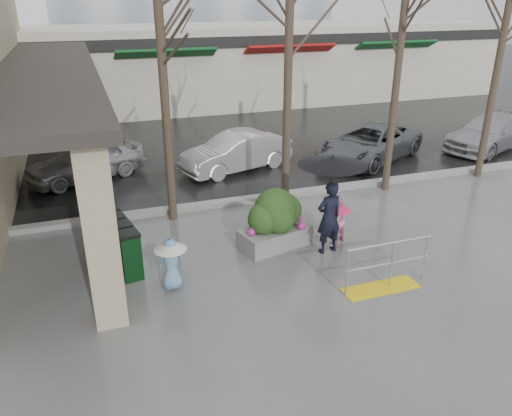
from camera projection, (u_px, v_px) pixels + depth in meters
ground at (297, 271)px, 10.71m from camera, size 120.00×120.00×0.00m
street_asphalt at (148, 93)px, 29.76m from camera, size 120.00×36.00×0.01m
curb at (240, 201)px, 14.14m from camera, size 120.00×0.30×0.15m
canopy_slab at (43, 62)px, 14.74m from camera, size 2.80×18.00×0.25m
pillar_front at (101, 234)px, 8.39m from camera, size 0.55×0.55×3.50m
pillar_back at (86, 138)px, 14.02m from camera, size 0.55×0.55×3.50m
storefront_row at (195, 66)px, 26.09m from camera, size 34.00×6.74×4.00m
handrail at (385, 272)px, 9.94m from camera, size 1.90×0.50×1.03m
tree_west at (159, 13)px, 11.21m from camera, size 3.20×3.20×6.80m
tree_midwest at (290, 4)px, 12.13m from camera, size 3.20×3.20×7.00m
tree_mideast at (403, 19)px, 13.29m from camera, size 3.20×3.20×6.50m
woman at (331, 190)px, 10.94m from camera, size 1.52×1.52×2.32m
child_pink at (336, 217)px, 11.72m from camera, size 0.66×0.66×1.12m
child_blue at (171, 259)px, 9.84m from camera, size 0.65×0.65×1.09m
planter at (275, 219)px, 11.52m from camera, size 1.80×1.20×1.44m
news_boxes at (120, 241)px, 10.82m from camera, size 0.77×1.93×1.05m
car_a at (85, 160)px, 15.79m from camera, size 3.98×2.87×1.26m
car_b at (236, 152)px, 16.60m from camera, size 4.05×2.38×1.26m
car_c at (369, 143)px, 17.59m from camera, size 4.99×3.96×1.26m
car_d at (490, 133)px, 18.93m from camera, size 4.68×3.15×1.26m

